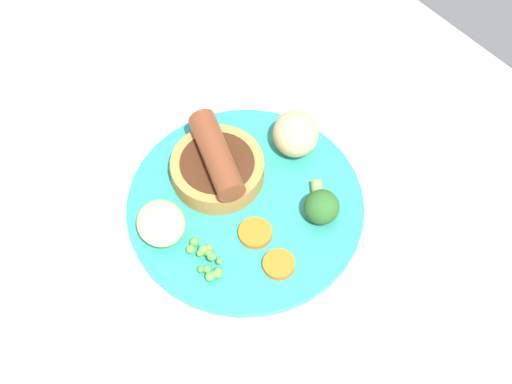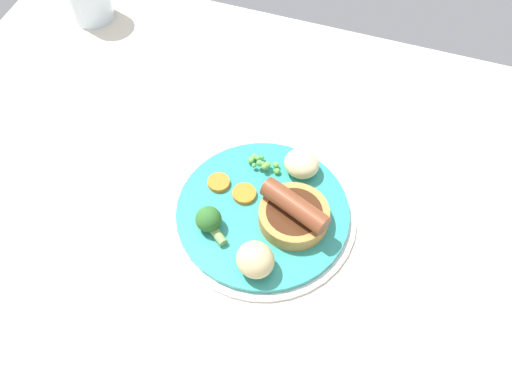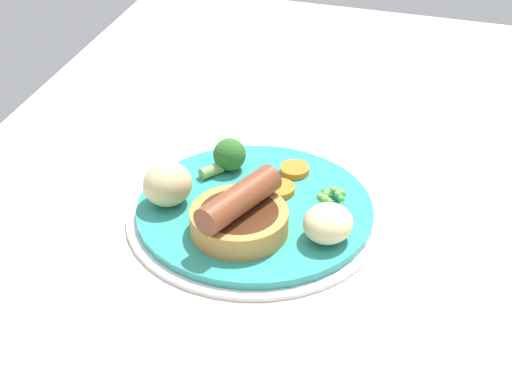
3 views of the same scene
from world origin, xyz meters
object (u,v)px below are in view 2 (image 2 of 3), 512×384
broccoli_floret_far (209,221)px  potato_chunk_0 (302,164)px  carrot_slice_2 (244,194)px  carrot_slice_0 (219,183)px  sausage_pudding (294,213)px  pea_pile (262,163)px  dinner_plate (263,214)px  potato_chunk_2 (255,260)px

broccoli_floret_far → potato_chunk_0: bearing=-87.6°
potato_chunk_0 → carrot_slice_2: 9.66cm
carrot_slice_0 → carrot_slice_2: bearing=-8.8°
carrot_slice_2 → sausage_pudding: bearing=-13.3°
sausage_pudding → pea_pile: size_ratio=1.97×
dinner_plate → carrot_slice_2: (-3.40, 1.68, 1.19)cm
pea_pile → broccoli_floret_far: (-3.58, -12.46, 0.81)cm
broccoli_floret_far → potato_chunk_0: 16.49cm
dinner_plate → broccoli_floret_far: 8.35cm
potato_chunk_2 → carrot_slice_2: potato_chunk_2 is taller
carrot_slice_0 → broccoli_floret_far: bearing=-78.6°
dinner_plate → potato_chunk_0: bearing=69.4°
carrot_slice_0 → carrot_slice_2: size_ratio=0.94×
potato_chunk_0 → sausage_pudding: bearing=-80.6°
pea_pile → potato_chunk_0: (5.82, 1.09, 0.92)cm
broccoli_floret_far → carrot_slice_2: 7.36cm
dinner_plate → broccoli_floret_far: broccoli_floret_far is taller
sausage_pudding → carrot_slice_2: (-8.08, 1.90, -1.63)cm
sausage_pudding → potato_chunk_0: size_ratio=1.99×
sausage_pudding → potato_chunk_2: sausage_pudding is taller
dinner_plate → potato_chunk_2: 9.71cm
sausage_pudding → carrot_slice_0: bearing=10.4°
carrot_slice_0 → potato_chunk_2: bearing=-49.8°
carrot_slice_0 → potato_chunk_0: bearing=29.7°
dinner_plate → potato_chunk_0: (3.22, 8.55, 2.69)cm
sausage_pudding → broccoli_floret_far: size_ratio=2.00×
sausage_pudding → carrot_slice_2: 8.46cm
pea_pile → potato_chunk_2: bearing=-74.7°
broccoli_floret_far → carrot_slice_0: bearing=-41.5°
dinner_plate → carrot_slice_0: 8.10cm
dinner_plate → potato_chunk_2: bearing=-78.0°
sausage_pudding → carrot_slice_0: 12.70cm
potato_chunk_2 → carrot_slice_2: bearing=116.5°
broccoli_floret_far → potato_chunk_0: size_ratio=1.00×
sausage_pudding → broccoli_floret_far: sausage_pudding is taller
pea_pile → carrot_slice_0: pea_pile is taller
sausage_pudding → potato_chunk_0: 8.89cm
pea_pile → potato_chunk_2: size_ratio=1.00×
pea_pile → potato_chunk_0: bearing=10.6°
dinner_plate → sausage_pudding: 5.46cm
dinner_plate → carrot_slice_2: bearing=153.7°
potato_chunk_0 → carrot_slice_0: 12.62cm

